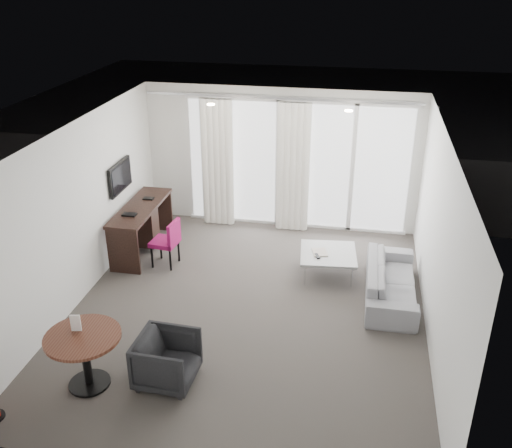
% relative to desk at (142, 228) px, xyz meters
% --- Properties ---
extents(floor, '(5.00, 6.00, 0.00)m').
position_rel_desk_xyz_m(floor, '(2.17, -1.49, -0.41)').
color(floor, '#413C38').
rests_on(floor, ground).
extents(ceiling, '(5.00, 6.00, 0.00)m').
position_rel_desk_xyz_m(ceiling, '(2.17, -1.49, 2.19)').
color(ceiling, white).
rests_on(ceiling, ground).
extents(wall_left, '(0.00, 6.00, 2.60)m').
position_rel_desk_xyz_m(wall_left, '(-0.33, -1.49, 0.89)').
color(wall_left, silver).
rests_on(wall_left, ground).
extents(wall_right, '(0.00, 6.00, 2.60)m').
position_rel_desk_xyz_m(wall_right, '(4.67, -1.49, 0.89)').
color(wall_right, silver).
rests_on(wall_right, ground).
extents(wall_front, '(5.00, 0.00, 2.60)m').
position_rel_desk_xyz_m(wall_front, '(2.17, -4.49, 0.89)').
color(wall_front, silver).
rests_on(wall_front, ground).
extents(window_panel, '(4.00, 0.02, 2.38)m').
position_rel_desk_xyz_m(window_panel, '(2.47, 1.50, 0.79)').
color(window_panel, white).
rests_on(window_panel, ground).
extents(window_frame, '(4.10, 0.06, 2.44)m').
position_rel_desk_xyz_m(window_frame, '(2.47, 1.48, 0.79)').
color(window_frame, white).
rests_on(window_frame, ground).
extents(curtain_left, '(0.60, 0.20, 2.38)m').
position_rel_desk_xyz_m(curtain_left, '(1.02, 1.33, 0.79)').
color(curtain_left, white).
rests_on(curtain_left, ground).
extents(curtain_right, '(0.60, 0.20, 2.38)m').
position_rel_desk_xyz_m(curtain_right, '(2.42, 1.33, 0.79)').
color(curtain_right, white).
rests_on(curtain_right, ground).
extents(curtain_track, '(4.80, 0.04, 0.04)m').
position_rel_desk_xyz_m(curtain_track, '(2.17, 1.33, 2.04)').
color(curtain_track, '#B2B2B7').
rests_on(curtain_track, ceiling).
extents(downlight_a, '(0.12, 0.12, 0.02)m').
position_rel_desk_xyz_m(downlight_a, '(1.27, 0.11, 2.18)').
color(downlight_a, '#FFE0B2').
rests_on(downlight_a, ceiling).
extents(downlight_b, '(0.12, 0.12, 0.02)m').
position_rel_desk_xyz_m(downlight_b, '(3.37, 0.11, 2.18)').
color(downlight_b, '#FFE0B2').
rests_on(downlight_b, ceiling).
extents(desk, '(0.55, 1.75, 0.82)m').
position_rel_desk_xyz_m(desk, '(0.00, 0.00, 0.00)').
color(desk, black).
rests_on(desk, floor).
extents(tv, '(0.05, 0.80, 0.50)m').
position_rel_desk_xyz_m(tv, '(-0.29, -0.04, 0.94)').
color(tv, black).
rests_on(tv, wall_left).
extents(desk_chair, '(0.48, 0.46, 0.80)m').
position_rel_desk_xyz_m(desk_chair, '(0.55, -0.42, -0.01)').
color(desk_chair, '#8D104C').
rests_on(desk_chair, floor).
extents(round_table, '(1.02, 1.02, 0.71)m').
position_rel_desk_xyz_m(round_table, '(0.62, -3.41, -0.06)').
color(round_table, '#4A2518').
rests_on(round_table, floor).
extents(menu_card, '(0.12, 0.04, 0.21)m').
position_rel_desk_xyz_m(menu_card, '(0.51, -3.33, 0.31)').
color(menu_card, white).
rests_on(menu_card, round_table).
extents(tub_armchair, '(0.72, 0.71, 0.63)m').
position_rel_desk_xyz_m(tub_armchair, '(1.53, -3.17, -0.09)').
color(tub_armchair, black).
rests_on(tub_armchair, floor).
extents(coffee_table, '(0.95, 0.95, 0.39)m').
position_rel_desk_xyz_m(coffee_table, '(3.22, -0.25, -0.21)').
color(coffee_table, gray).
rests_on(coffee_table, floor).
extents(remote, '(0.10, 0.15, 0.02)m').
position_rel_desk_xyz_m(remote, '(3.06, -0.41, -0.05)').
color(remote, black).
rests_on(remote, coffee_table).
extents(magazine, '(0.25, 0.29, 0.01)m').
position_rel_desk_xyz_m(magazine, '(3.08, -0.27, -0.05)').
color(magazine, gray).
rests_on(magazine, coffee_table).
extents(sofa, '(0.72, 1.85, 0.54)m').
position_rel_desk_xyz_m(sofa, '(4.19, -0.74, -0.14)').
color(sofa, gray).
rests_on(sofa, floor).
extents(terrace_slab, '(5.60, 3.00, 0.12)m').
position_rel_desk_xyz_m(terrace_slab, '(2.47, 3.01, -0.47)').
color(terrace_slab, '#4D4D50').
rests_on(terrace_slab, ground).
extents(rattan_chair_a, '(0.58, 0.58, 0.76)m').
position_rel_desk_xyz_m(rattan_chair_a, '(2.63, 2.83, -0.03)').
color(rattan_chair_a, '#55311B').
rests_on(rattan_chair_a, terrace_slab).
extents(rattan_chair_b, '(0.64, 0.64, 0.78)m').
position_rel_desk_xyz_m(rattan_chair_b, '(4.04, 2.88, -0.02)').
color(rattan_chair_b, '#55311B').
rests_on(rattan_chair_b, terrace_slab).
extents(rattan_table, '(0.63, 0.63, 0.54)m').
position_rel_desk_xyz_m(rattan_table, '(3.66, 2.61, -0.14)').
color(rattan_table, '#55311B').
rests_on(rattan_table, terrace_slab).
extents(balustrade, '(5.50, 0.06, 1.05)m').
position_rel_desk_xyz_m(balustrade, '(2.47, 4.46, 0.09)').
color(balustrade, '#B2B2B7').
rests_on(balustrade, terrace_slab).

